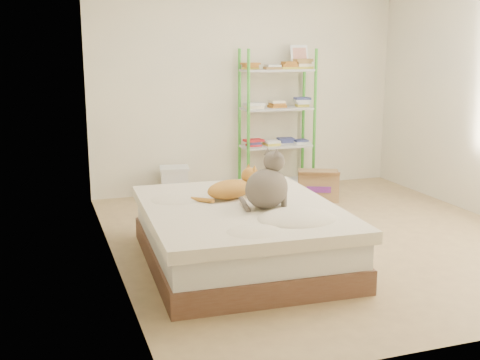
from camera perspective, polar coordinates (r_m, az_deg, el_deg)
name	(u,v)px	position (r m, az deg, el deg)	size (l,w,h in m)	color
room	(327,96)	(5.38, 8.26, 7.87)	(3.81, 4.21, 2.61)	tan
bed	(240,234)	(4.89, 0.02, -5.17)	(1.58, 1.94, 0.48)	brown
orange_cat	(230,187)	(5.03, -0.99, -0.66)	(0.50, 0.27, 0.20)	#C3812F
grey_cat	(267,180)	(4.71, 2.55, 0.01)	(0.33, 0.40, 0.46)	#726A5B
shelf_unit	(277,117)	(7.25, 3.57, 5.98)	(0.88, 0.36, 1.74)	green
cardboard_box	(318,185)	(6.98, 7.42, -0.48)	(0.57, 0.58, 0.37)	tan
white_bin	(175,183)	(6.96, -6.22, -0.25)	(0.37, 0.34, 0.38)	white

